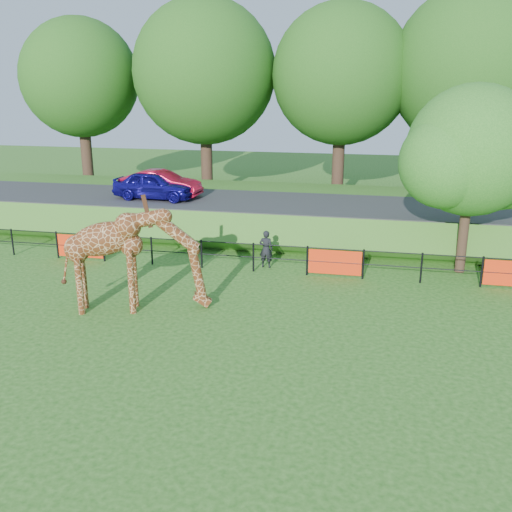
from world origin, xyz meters
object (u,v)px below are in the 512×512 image
object	(u,v)px
car_blue	(155,185)
giraffe	(136,260)
car_red	(161,184)
visitor	(266,249)
tree_east	(475,156)

from	to	relation	value
car_blue	giraffe	bearing A→B (deg)	-157.72
car_red	visitor	distance (m)	8.33
car_red	visitor	xyz separation A→B (m)	(6.22, -5.37, -1.34)
giraffe	tree_east	bearing A→B (deg)	14.48
giraffe	visitor	size ratio (longest dim) A/B	3.11
car_blue	visitor	size ratio (longest dim) A/B	2.72
giraffe	tree_east	distance (m)	12.19
visitor	car_blue	bearing A→B (deg)	-34.98
giraffe	tree_east	world-z (taller)	tree_east
car_blue	car_red	xyz separation A→B (m)	(0.10, 0.54, -0.03)
giraffe	car_red	size ratio (longest dim) A/B	1.15
giraffe	car_blue	distance (m)	10.31
visitor	tree_east	distance (m)	8.13
giraffe	visitor	distance (m)	5.86
giraffe	car_blue	bearing A→B (deg)	92.84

